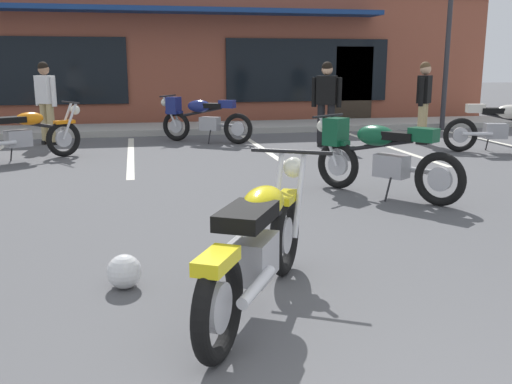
# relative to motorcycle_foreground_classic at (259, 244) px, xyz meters

# --- Properties ---
(ground_plane) EXTENTS (80.00, 80.00, 0.00)m
(ground_plane) POSITION_rel_motorcycle_foreground_classic_xyz_m (0.39, 2.02, -0.46)
(ground_plane) COLOR #515154
(sidewalk_kerb) EXTENTS (22.00, 1.80, 0.14)m
(sidewalk_kerb) POSITION_rel_motorcycle_foreground_classic_xyz_m (0.39, 10.73, -0.39)
(sidewalk_kerb) COLOR #A8A59E
(sidewalk_kerb) RESTS_ON ground_plane
(brick_storefront_building) EXTENTS (18.08, 6.52, 3.75)m
(brick_storefront_building) POSITION_rel_motorcycle_foreground_classic_xyz_m (0.39, 14.97, 1.42)
(brick_storefront_building) COLOR brown
(brick_storefront_building) RESTS_ON ground_plane
(painted_stall_lines) EXTENTS (12.79, 4.80, 0.01)m
(painted_stall_lines) POSITION_rel_motorcycle_foreground_classic_xyz_m (0.39, 7.13, -0.46)
(painted_stall_lines) COLOR silver
(painted_stall_lines) RESTS_ON ground_plane
(motorcycle_foreground_classic) EXTENTS (1.29, 1.90, 0.98)m
(motorcycle_foreground_classic) POSITION_rel_motorcycle_foreground_classic_xyz_m (0.00, 0.00, 0.00)
(motorcycle_foreground_classic) COLOR black
(motorcycle_foreground_classic) RESTS_ON ground_plane
(motorcycle_red_sportbike) EXTENTS (1.85, 1.38, 0.98)m
(motorcycle_red_sportbike) POSITION_rel_motorcycle_foreground_classic_xyz_m (0.60, 8.59, 0.07)
(motorcycle_red_sportbike) COLOR black
(motorcycle_red_sportbike) RESTS_ON ground_plane
(motorcycle_black_cruiser) EXTENTS (1.44, 1.81, 0.98)m
(motorcycle_black_cruiser) POSITION_rel_motorcycle_foreground_classic_xyz_m (2.20, 3.10, 0.07)
(motorcycle_black_cruiser) COLOR black
(motorcycle_black_cruiser) RESTS_ON ground_plane
(motorcycle_silver_naked) EXTENTS (2.07, 0.88, 0.98)m
(motorcycle_silver_naked) POSITION_rel_motorcycle_foreground_classic_xyz_m (6.03, 6.01, 0.07)
(motorcycle_silver_naked) COLOR black
(motorcycle_silver_naked) RESTS_ON ground_plane
(motorcycle_blue_standard) EXTENTS (1.86, 1.35, 0.98)m
(motorcycle_blue_standard) POSITION_rel_motorcycle_foreground_classic_xyz_m (-2.63, 6.79, 0.00)
(motorcycle_blue_standard) COLOR black
(motorcycle_blue_standard) RESTS_ON ground_plane
(person_in_black_shirt) EXTENTS (0.57, 0.41, 1.68)m
(person_in_black_shirt) POSITION_rel_motorcycle_foreground_classic_xyz_m (2.96, 7.42, 0.49)
(person_in_black_shirt) COLOR black
(person_in_black_shirt) RESTS_ON ground_plane
(person_in_shorts_foreground) EXTENTS (0.50, 0.49, 1.68)m
(person_in_shorts_foreground) POSITION_rel_motorcycle_foreground_classic_xyz_m (-2.53, 8.88, 0.49)
(person_in_shorts_foreground) COLOR black
(person_in_shorts_foreground) RESTS_ON ground_plane
(person_by_back_row) EXTENTS (0.47, 0.52, 1.68)m
(person_by_back_row) POSITION_rel_motorcycle_foreground_classic_xyz_m (5.07, 7.43, 0.49)
(person_by_back_row) COLOR black
(person_by_back_row) RESTS_ON ground_plane
(helmet_on_pavement) EXTENTS (0.26, 0.26, 0.26)m
(helmet_on_pavement) POSITION_rel_motorcycle_foreground_classic_xyz_m (-0.90, 0.57, -0.33)
(helmet_on_pavement) COLOR silver
(helmet_on_pavement) RESTS_ON ground_plane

